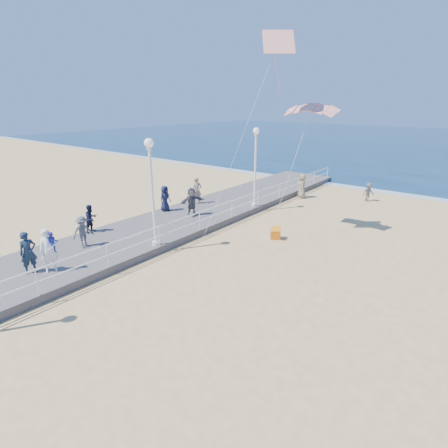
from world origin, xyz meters
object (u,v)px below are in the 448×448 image
Objects in this scene: lamp_post_far at (255,159)px; lamp_post_mid at (152,182)px; beach_walker_a at (368,192)px; spectator_0 at (28,253)px; spectator_2 at (83,232)px; woman_holding_toddler at (49,251)px; spectator_6 at (197,191)px; spectator_7 at (91,218)px; beach_walker_c at (302,186)px; spectator_5 at (192,202)px; spectator_4 at (165,198)px; toddler_held at (53,243)px; box_kite at (275,234)px.

lamp_post_mid is at bearing -90.00° from lamp_post_far.
spectator_0 is at bearing -156.17° from beach_walker_a.
spectator_2 is (-2.66, -11.36, -2.46)m from lamp_post_far.
spectator_6 is (-2.28, 11.73, -0.03)m from woman_holding_toddler.
beach_walker_c is (5.19, 15.33, -0.22)m from spectator_7.
spectator_0 is at bearing -109.26° from lamp_post_mid.
spectator_0 reaches higher than spectator_2.
spectator_5 is (0.72, 7.10, 0.11)m from spectator_2.
spectator_6 is (-1.70, 12.32, 0.02)m from spectator_0.
lamp_post_far is 2.75× the size of beach_walker_c.
spectator_4 is at bearing -14.83° from spectator_7.
toddler_held is 19.11m from beach_walker_c.
woman_holding_toddler reaches higher than beach_walker_a.
lamp_post_mid is 5.73× the size of toddler_held.
spectator_6 is 8.67m from beach_walker_c.
toddler_held is at bearing -154.97° from beach_walker_a.
lamp_post_mid is 6.40m from spectator_4.
spectator_7 is (-3.13, 3.66, -0.53)m from toddler_held.
toddler_held reaches higher than spectator_7.
lamp_post_mid is 5.10m from toddler_held.
spectator_5 is 6.11m from spectator_7.
beach_walker_a is (5.43, 7.62, -2.93)m from lamp_post_far.
spectator_6 is (-0.90, 9.36, 0.14)m from spectator_2.
woman_holding_toddler is at bearing -165.49° from spectator_4.
beach_walker_c is 3.22× the size of box_kite.
lamp_post_far is 2.84× the size of spectator_6.
toddler_held is at bearing -37.60° from spectator_0.
spectator_5 is 1.24× the size of beach_walker_a.
spectator_6 is at bearing 14.98° from spectator_0.
spectator_2 is 1.10× the size of beach_walker_a.
lamp_post_mid is at bearing 9.58° from woman_holding_toddler.
woman_holding_toddler is at bearing -157.66° from spectator_5.
lamp_post_mid is at bearing -139.66° from spectator_4.
lamp_post_far is 6.59m from spectator_4.
spectator_4 is 0.94× the size of spectator_5.
beach_walker_a is (5.43, 16.62, -2.93)m from lamp_post_mid.
spectator_6 is (0.46, 2.64, 0.08)m from spectator_4.
lamp_post_mid is 4.32m from spectator_2.
beach_walker_c is at bearing 1.75° from spectator_5.
woman_holding_toddler is (-1.27, -4.73, -2.30)m from lamp_post_mid.
woman_holding_toddler is 1.05× the size of spectator_0.
woman_holding_toddler reaches higher than spectator_7.
spectator_7 is at bearing -50.78° from beach_walker_c.
lamp_post_far reaches higher than spectator_7.
woman_holding_toddler is 9.50m from spectator_4.
toddler_held is at bearing -164.35° from spectator_4.
lamp_post_far reaches higher than woman_holding_toddler.
spectator_7 is 10.31m from box_kite.
spectator_6 is 7.65m from box_kite.
lamp_post_mid reaches higher than spectator_4.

